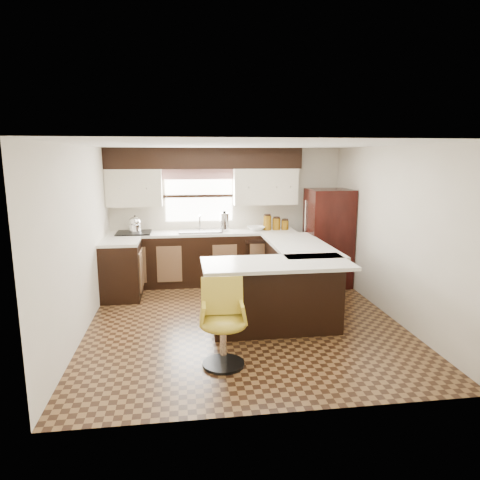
{
  "coord_description": "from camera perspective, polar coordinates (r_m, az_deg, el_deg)",
  "views": [
    {
      "loc": [
        -0.81,
        -5.57,
        2.26
      ],
      "look_at": [
        0.01,
        0.45,
        1.06
      ],
      "focal_mm": 32.0,
      "sensor_mm": 36.0,
      "label": 1
    }
  ],
  "objects": [
    {
      "name": "bar_chair",
      "position": [
        4.7,
        -2.25,
        -11.19
      ],
      "size": [
        0.53,
        0.53,
        0.95
      ],
      "primitive_type": null,
      "rotation": [
        0.0,
        0.0,
        -0.04
      ],
      "color": "gold",
      "rests_on": "floor"
    },
    {
      "name": "canister_small",
      "position": [
        7.81,
        6.02,
        2.0
      ],
      "size": [
        0.13,
        0.13,
        0.16
      ],
      "primitive_type": "cylinder",
      "color": "brown",
      "rests_on": "counter_back"
    },
    {
      "name": "wall_front",
      "position": [
        3.62,
        5.57,
        -5.89
      ],
      "size": [
        4.4,
        0.0,
        4.4
      ],
      "primitive_type": "plane",
      "rotation": [
        -1.57,
        0.0,
        0.0
      ],
      "color": "beige",
      "rests_on": "floor"
    },
    {
      "name": "peninsula_long",
      "position": [
        6.67,
        7.41,
        -4.68
      ],
      "size": [
        0.6,
        1.95,
        0.9
      ],
      "primitive_type": "cube",
      "color": "black",
      "rests_on": "floor"
    },
    {
      "name": "base_cab_back",
      "position": [
        7.69,
        -4.87,
        -2.51
      ],
      "size": [
        3.3,
        0.6,
        0.9
      ],
      "primitive_type": "cube",
      "color": "black",
      "rests_on": "floor"
    },
    {
      "name": "valance",
      "position": [
        7.72,
        -5.52,
        8.72
      ],
      "size": [
        1.3,
        0.06,
        0.18
      ],
      "primitive_type": "cube",
      "color": "#D19B93",
      "rests_on": "wall_back"
    },
    {
      "name": "wall_back",
      "position": [
        7.88,
        -1.8,
        3.41
      ],
      "size": [
        4.4,
        0.0,
        4.4
      ],
      "primitive_type": "plane",
      "rotation": [
        1.57,
        0.0,
        0.0
      ],
      "color": "beige",
      "rests_on": "floor"
    },
    {
      "name": "window_pane",
      "position": [
        7.79,
        -5.48,
        5.86
      ],
      "size": [
        1.2,
        0.02,
        0.9
      ],
      "primitive_type": "cube",
      "color": "white",
      "rests_on": "wall_back"
    },
    {
      "name": "counter_left",
      "position": [
        7.02,
        -15.72,
        -0.26
      ],
      "size": [
        0.6,
        0.7,
        0.04
      ],
      "primitive_type": "cube",
      "color": "silver",
      "rests_on": "base_cab_left"
    },
    {
      "name": "wall_left",
      "position": [
        5.81,
        -20.44,
        -0.06
      ],
      "size": [
        0.0,
        4.4,
        4.4
      ],
      "primitive_type": "plane",
      "rotation": [
        1.57,
        0.0,
        1.57
      ],
      "color": "beige",
      "rests_on": "floor"
    },
    {
      "name": "sink",
      "position": [
        7.57,
        -5.3,
        1.2
      ],
      "size": [
        0.75,
        0.45,
        0.03
      ],
      "primitive_type": "cube",
      "color": "#B2B2B7",
      "rests_on": "counter_back"
    },
    {
      "name": "base_cab_left",
      "position": [
        7.12,
        -15.52,
        -3.99
      ],
      "size": [
        0.6,
        0.7,
        0.9
      ],
      "primitive_type": "cube",
      "color": "black",
      "rests_on": "floor"
    },
    {
      "name": "counter_pen_return",
      "position": [
        5.43,
        4.9,
        -3.16
      ],
      "size": [
        1.89,
        0.84,
        0.04
      ],
      "primitive_type": "cube",
      "color": "silver",
      "rests_on": "peninsula_return"
    },
    {
      "name": "percolator",
      "position": [
        7.59,
        -2.08,
        2.41
      ],
      "size": [
        0.15,
        0.15,
        0.33
      ],
      "primitive_type": "cylinder",
      "color": "silver",
      "rests_on": "counter_back"
    },
    {
      "name": "canister_large",
      "position": [
        7.73,
        3.65,
        2.3
      ],
      "size": [
        0.14,
        0.14,
        0.26
      ],
      "primitive_type": "cylinder",
      "color": "brown",
      "rests_on": "counter_back"
    },
    {
      "name": "wall_right",
      "position": [
        6.37,
        19.55,
        0.93
      ],
      "size": [
        0.0,
        4.4,
        4.4
      ],
      "primitive_type": "plane",
      "rotation": [
        1.57,
        0.0,
        -1.57
      ],
      "color": "beige",
      "rests_on": "floor"
    },
    {
      "name": "refrigerator",
      "position": [
        7.65,
        11.65,
        0.29
      ],
      "size": [
        0.73,
        0.7,
        1.7
      ],
      "primitive_type": "cube",
      "color": "black",
      "rests_on": "floor"
    },
    {
      "name": "upper_cab_left",
      "position": [
        7.65,
        -13.92,
        6.77
      ],
      "size": [
        0.94,
        0.35,
        0.64
      ],
      "primitive_type": "cube",
      "color": "beige",
      "rests_on": "wall_back"
    },
    {
      "name": "cooktop",
      "position": [
        7.61,
        -13.99,
        0.95
      ],
      "size": [
        0.58,
        0.5,
        0.02
      ],
      "primitive_type": "cube",
      "color": "black",
      "rests_on": "counter_back"
    },
    {
      "name": "counter_pen_long",
      "position": [
        6.58,
        7.94,
        -0.7
      ],
      "size": [
        0.84,
        1.95,
        0.04
      ],
      "primitive_type": "cube",
      "color": "silver",
      "rests_on": "peninsula_long"
    },
    {
      "name": "peninsula_return",
      "position": [
        5.65,
        4.82,
        -7.58
      ],
      "size": [
        1.65,
        0.6,
        0.9
      ],
      "primitive_type": "cube",
      "color": "black",
      "rests_on": "floor"
    },
    {
      "name": "mixing_bowl",
      "position": [
        7.69,
        2.14,
        1.57
      ],
      "size": [
        0.36,
        0.36,
        0.07
      ],
      "primitive_type": "imported",
      "rotation": [
        0.0,
        0.0,
        0.21
      ],
      "color": "white",
      "rests_on": "counter_back"
    },
    {
      "name": "canister_med",
      "position": [
        7.77,
        4.87,
        2.14
      ],
      "size": [
        0.14,
        0.14,
        0.21
      ],
      "primitive_type": "cylinder",
      "color": "brown",
      "rests_on": "counter_back"
    },
    {
      "name": "ceiling",
      "position": [
        5.63,
        0.54,
        12.58
      ],
      "size": [
        4.4,
        4.4,
        0.0
      ],
      "primitive_type": "plane",
      "rotation": [
        3.14,
        0.0,
        0.0
      ],
      "color": "silver",
      "rests_on": "wall_back"
    },
    {
      "name": "counter_back",
      "position": [
        7.6,
        -4.92,
        0.96
      ],
      "size": [
        3.3,
        0.6,
        0.04
      ],
      "primitive_type": "cube",
      "color": "silver",
      "rests_on": "base_cab_back"
    },
    {
      "name": "dishwasher",
      "position": [
        7.54,
        2.88,
        -2.92
      ],
      "size": [
        0.58,
        0.03,
        0.78
      ],
      "primitive_type": "cube",
      "color": "black",
      "rests_on": "floor"
    },
    {
      "name": "upper_cab_right",
      "position": [
        7.76,
        3.36,
        7.13
      ],
      "size": [
        1.14,
        0.35,
        0.64
      ],
      "primitive_type": "cube",
      "color": "beige",
      "rests_on": "wall_back"
    },
    {
      "name": "kettle",
      "position": [
        7.58,
        -13.82,
        2.13
      ],
      "size": [
        0.21,
        0.21,
        0.29
      ],
      "primitive_type": null,
      "color": "silver",
      "rests_on": "cooktop"
    },
    {
      "name": "soffit",
      "position": [
        7.6,
        -4.76,
        10.8
      ],
      "size": [
        3.4,
        0.35,
        0.36
      ],
      "primitive_type": "cube",
      "color": "black",
      "rests_on": "wall_back"
    },
    {
      "name": "floor",
      "position": [
        6.06,
        0.49,
        -10.73
      ],
      "size": [
        4.4,
        4.4,
        0.0
      ],
      "primitive_type": "plane",
      "color": "#49301A",
      "rests_on": "ground"
    }
  ]
}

